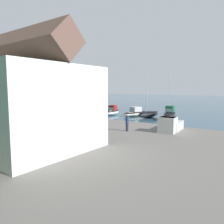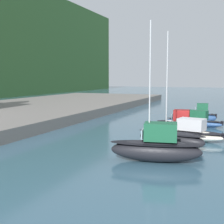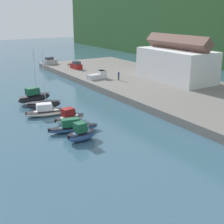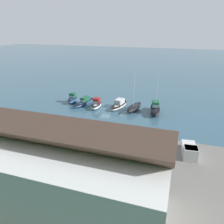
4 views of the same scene
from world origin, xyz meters
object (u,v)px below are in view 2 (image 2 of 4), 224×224
object	(u,v)px
moored_boat_3	(180,123)
moored_boat_5	(201,115)
moored_boat_0	(156,147)
moored_boat_1	(171,138)
moored_boat_2	(189,132)
moored_boat_4	(195,121)

from	to	relation	value
moored_boat_3	moored_boat_5	bearing A→B (deg)	-17.40
moored_boat_3	moored_boat_0	bearing A→B (deg)	178.11
moored_boat_1	moored_boat_2	world-z (taller)	moored_boat_1
moored_boat_2	moored_boat_3	size ratio (longest dim) A/B	1.41
moored_boat_1	moored_boat_3	distance (m)	9.48
moored_boat_3	moored_boat_4	bearing A→B (deg)	-23.13
moored_boat_1	moored_boat_3	size ratio (longest dim) A/B	1.88
moored_boat_0	moored_boat_5	size ratio (longest dim) A/B	2.33
moored_boat_0	moored_boat_3	size ratio (longest dim) A/B	1.89
moored_boat_2	moored_boat_3	bearing A→B (deg)	30.81
moored_boat_0	moored_boat_3	distance (m)	14.50
moored_boat_1	moored_boat_5	size ratio (longest dim) A/B	2.31
moored_boat_3	moored_boat_5	xyz separation A→B (m)	(7.51, -1.62, 0.09)
moored_boat_2	moored_boat_4	world-z (taller)	moored_boat_2
moored_boat_3	moored_boat_5	distance (m)	7.68
moored_boat_1	moored_boat_5	bearing A→B (deg)	12.11
moored_boat_5	moored_boat_0	bearing A→B (deg)	173.33
moored_boat_1	moored_boat_2	distance (m)	4.20
moored_boat_0	moored_boat_1	size ratio (longest dim) A/B	1.01
moored_boat_4	moored_boat_5	xyz separation A→B (m)	(3.70, -0.39, 0.25)
moored_boat_4	moored_boat_1	bearing A→B (deg)	-168.88
moored_boat_0	moored_boat_3	bearing A→B (deg)	-7.11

